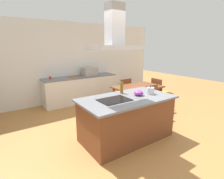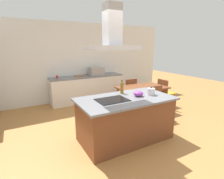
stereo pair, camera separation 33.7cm
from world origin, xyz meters
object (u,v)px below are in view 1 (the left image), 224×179
(tea_kettle, at_px, (150,91))
(cooktop, at_px, (114,100))
(range_hood, at_px, (115,35))
(coffee_mug_red, at_px, (50,78))
(mixing_bowl, at_px, (139,93))
(olive_oil_bottle, at_px, (122,88))
(dining_table, at_px, (138,89))
(chair_facing_back_wall, at_px, (124,90))
(countertop_microwave, at_px, (90,71))
(chair_at_right_end, at_px, (158,90))
(cutting_board, at_px, (73,77))
(chair_facing_island, at_px, (154,99))

(tea_kettle, bearing_deg, cooktop, 175.66)
(range_hood, bearing_deg, coffee_mug_red, 97.94)
(mixing_bowl, distance_m, coffee_mug_red, 3.10)
(olive_oil_bottle, distance_m, dining_table, 1.49)
(chair_facing_back_wall, distance_m, range_hood, 2.90)
(countertop_microwave, relative_size, range_hood, 0.56)
(coffee_mug_red, distance_m, dining_table, 2.74)
(cooktop, height_order, range_hood, range_hood)
(cooktop, xyz_separation_m, chair_at_right_end, (2.56, 1.11, -0.40))
(mixing_bowl, relative_size, chair_facing_back_wall, 0.23)
(cutting_board, bearing_deg, chair_facing_back_wall, -41.75)
(chair_at_right_end, bearing_deg, cooktop, -156.49)
(coffee_mug_red, height_order, chair_at_right_end, coffee_mug_red)
(cooktop, bearing_deg, countertop_microwave, 71.45)
(dining_table, bearing_deg, chair_facing_island, -90.00)
(olive_oil_bottle, xyz_separation_m, range_hood, (-0.43, -0.33, 1.07))
(range_hood, bearing_deg, olive_oil_bottle, 37.32)
(coffee_mug_red, bearing_deg, chair_facing_island, -50.28)
(dining_table, distance_m, chair_facing_back_wall, 0.68)
(olive_oil_bottle, distance_m, chair_facing_back_wall, 1.96)
(mixing_bowl, height_order, chair_facing_island, mixing_bowl)
(tea_kettle, relative_size, chair_facing_island, 0.24)
(chair_facing_island, bearing_deg, mixing_bowl, -155.71)
(chair_facing_island, distance_m, chair_at_right_end, 1.13)
(dining_table, bearing_deg, chair_at_right_end, 0.00)
(coffee_mug_red, bearing_deg, tea_kettle, -66.15)
(mixing_bowl, xyz_separation_m, cutting_board, (-0.26, 2.95, -0.05))
(cutting_board, relative_size, chair_facing_island, 0.38)
(cooktop, distance_m, range_hood, 1.20)
(dining_table, xyz_separation_m, chair_at_right_end, (0.92, 0.00, -0.16))
(mixing_bowl, bearing_deg, chair_at_right_end, 30.16)
(cooktop, distance_m, mixing_bowl, 0.62)
(chair_facing_island, height_order, chair_facing_back_wall, same)
(coffee_mug_red, height_order, cutting_board, coffee_mug_red)
(dining_table, bearing_deg, chair_facing_back_wall, 90.00)
(chair_facing_back_wall, bearing_deg, tea_kettle, -111.57)
(olive_oil_bottle, bearing_deg, mixing_bowl, -61.02)
(tea_kettle, height_order, mixing_bowl, tea_kettle)
(olive_oil_bottle, height_order, cutting_board, olive_oil_bottle)
(mixing_bowl, xyz_separation_m, chair_facing_back_wall, (1.03, 1.79, -0.45))
(chair_at_right_end, bearing_deg, coffee_mug_red, 148.71)
(mixing_bowl, bearing_deg, range_hood, 178.50)
(range_hood, bearing_deg, countertop_microwave, 71.45)
(dining_table, bearing_deg, range_hood, -145.89)
(cutting_board, bearing_deg, chair_facing_island, -62.53)
(countertop_microwave, height_order, range_hood, range_hood)
(countertop_microwave, bearing_deg, chair_at_right_end, -48.00)
(olive_oil_bottle, bearing_deg, chair_facing_back_wall, 50.06)
(tea_kettle, xyz_separation_m, chair_facing_island, (0.73, 0.52, -0.46))
(mixing_bowl, height_order, cutting_board, mixing_bowl)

